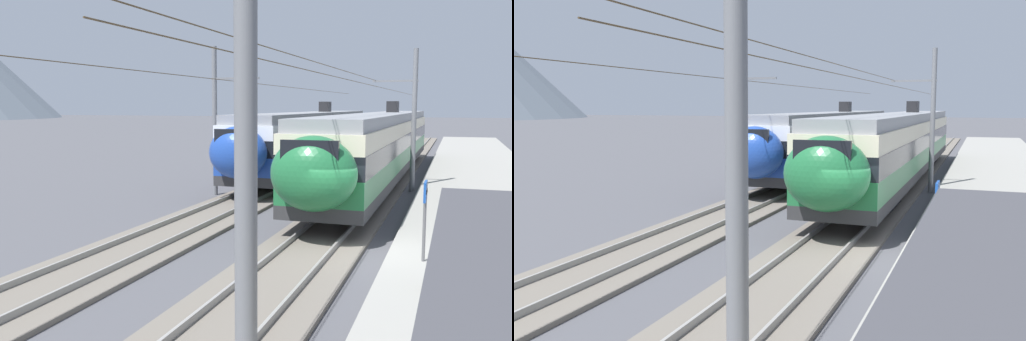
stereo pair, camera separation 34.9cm
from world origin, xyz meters
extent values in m
plane|color=#4C4C51|center=(0.00, 0.00, 0.00)|extent=(400.00, 400.00, 0.00)
cube|color=gray|center=(0.00, -4.04, 0.15)|extent=(120.00, 6.21, 0.30)
cube|color=#6B6359|center=(0.00, 1.35, 0.06)|extent=(120.00, 3.00, 0.12)
cube|color=gray|center=(0.00, 0.63, 0.20)|extent=(120.00, 0.07, 0.16)
cube|color=gray|center=(0.00, 2.07, 0.20)|extent=(120.00, 0.07, 0.16)
cube|color=#6B6359|center=(0.00, 6.19, 0.06)|extent=(120.00, 3.00, 0.12)
cube|color=gray|center=(0.00, 5.48, 0.20)|extent=(120.00, 0.07, 0.16)
cube|color=gray|center=(0.00, 6.91, 0.20)|extent=(120.00, 0.07, 0.16)
cube|color=#2D2D30|center=(16.30, 1.35, 0.92)|extent=(30.83, 2.83, 0.45)
cube|color=#1E6638|center=(16.30, 1.35, 1.57)|extent=(30.83, 2.83, 0.85)
cube|color=black|center=(16.30, 1.35, 2.38)|extent=(30.83, 2.87, 0.75)
cube|color=beige|center=(16.30, 1.35, 3.08)|extent=(30.83, 2.83, 0.65)
cube|color=gray|center=(16.30, 1.35, 3.62)|extent=(30.53, 2.63, 0.45)
cube|color=black|center=(6.74, 1.35, 0.49)|extent=(2.80, 2.26, 0.42)
cube|color=black|center=(25.85, 1.35, 0.49)|extent=(2.80, 2.26, 0.42)
ellipsoid|color=#1E6638|center=(0.33, 1.35, 2.27)|extent=(1.80, 2.60, 2.25)
cube|color=black|center=(-0.17, 1.35, 2.70)|extent=(0.16, 1.70, 1.19)
cube|color=black|center=(20.92, 1.35, 4.20)|extent=(0.90, 0.70, 0.70)
cube|color=#2D2D30|center=(19.26, 6.19, 0.92)|extent=(24.47, 2.80, 0.45)
cube|color=#1E429E|center=(19.26, 6.19, 1.57)|extent=(24.47, 2.80, 0.85)
cube|color=black|center=(19.26, 6.19, 2.38)|extent=(24.47, 2.84, 0.75)
cube|color=white|center=(19.26, 6.19, 3.08)|extent=(24.47, 2.80, 0.65)
cube|color=gray|center=(19.26, 6.19, 3.62)|extent=(24.17, 2.60, 0.45)
cube|color=black|center=(11.67, 6.19, 0.49)|extent=(2.80, 2.24, 0.42)
cube|color=black|center=(26.84, 6.19, 0.49)|extent=(2.80, 2.24, 0.42)
ellipsoid|color=#1E429E|center=(6.47, 6.19, 2.27)|extent=(1.80, 2.58, 2.25)
cube|color=black|center=(5.97, 6.19, 2.70)|extent=(0.16, 1.68, 1.19)
cube|color=black|center=(22.93, 6.19, 4.20)|extent=(0.90, 0.70, 0.70)
cylinder|color=slate|center=(-10.16, -0.55, 4.04)|extent=(0.24, 0.24, 8.08)
cylinder|color=slate|center=(12.91, -0.55, 3.52)|extent=(0.24, 0.24, 7.03)
cube|color=slate|center=(12.91, 0.40, 5.48)|extent=(0.10, 2.20, 0.10)
cylinder|color=#473823|center=(12.91, 1.35, 5.23)|extent=(46.18, 0.02, 0.02)
cylinder|color=slate|center=(8.73, 8.28, 3.51)|extent=(0.24, 0.24, 7.03)
cube|color=slate|center=(8.73, 7.24, 5.52)|extent=(0.10, 2.38, 0.10)
cylinder|color=#473823|center=(8.73, 6.19, 5.27)|extent=(46.18, 0.02, 0.02)
cylinder|color=#59595B|center=(-0.95, -1.88, 1.33)|extent=(0.08, 0.08, 2.06)
cube|color=#19479E|center=(-0.95, -1.88, 2.11)|extent=(0.70, 0.06, 0.50)
cube|color=black|center=(-0.95, -1.91, 2.11)|extent=(0.52, 0.01, 0.10)
cylinder|color=brown|center=(-3.25, -2.37, 0.46)|extent=(0.38, 0.38, 0.32)
sphere|color=#33752D|center=(-3.25, -2.37, 0.78)|extent=(0.51, 0.51, 0.51)
sphere|color=#DB5193|center=(-3.25, -2.37, 0.89)|extent=(0.28, 0.28, 0.28)
cylinder|color=brown|center=(3.12, -3.32, 0.47)|extent=(0.45, 0.45, 0.34)
sphere|color=#33752D|center=(3.12, -3.32, 0.84)|extent=(0.67, 0.67, 0.67)
sphere|color=#DB5193|center=(3.12, -3.32, 0.99)|extent=(0.37, 0.37, 0.37)
camera|label=1|loc=(-15.42, -2.57, 4.26)|focal=38.94mm
camera|label=2|loc=(-15.30, -2.90, 4.26)|focal=38.94mm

